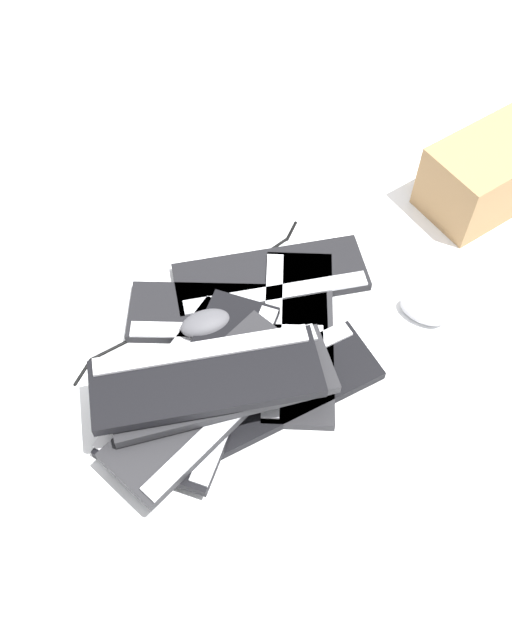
% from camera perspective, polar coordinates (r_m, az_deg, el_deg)
% --- Properties ---
extents(ground_plane, '(3.20, 3.20, 0.00)m').
position_cam_1_polar(ground_plane, '(1.61, -1.30, 1.30)').
color(ground_plane, white).
extents(keyboard_0, '(0.39, 0.44, 0.03)m').
position_cam_1_polar(keyboard_0, '(1.64, 1.20, 3.38)').
color(keyboard_0, black).
rests_on(keyboard_0, ground).
extents(keyboard_1, '(0.32, 0.46, 0.03)m').
position_cam_1_polar(keyboard_1, '(1.58, -2.25, 0.45)').
color(keyboard_1, black).
rests_on(keyboard_1, ground).
extents(keyboard_2, '(0.45, 0.18, 0.03)m').
position_cam_1_polar(keyboard_2, '(1.50, -5.90, -5.19)').
color(keyboard_2, black).
rests_on(keyboard_2, ground).
extents(keyboard_3, '(0.45, 0.37, 0.03)m').
position_cam_1_polar(keyboard_3, '(1.48, 1.62, -5.68)').
color(keyboard_3, black).
rests_on(keyboard_3, ground).
extents(keyboard_4, '(0.46, 0.32, 0.03)m').
position_cam_1_polar(keyboard_4, '(1.56, 3.30, -1.19)').
color(keyboard_4, '#232326').
rests_on(keyboard_4, ground).
extents(keyboard_5, '(0.46, 0.21, 0.03)m').
position_cam_1_polar(keyboard_5, '(1.46, -3.49, -5.21)').
color(keyboard_5, black).
rests_on(keyboard_5, keyboard_2).
extents(keyboard_6, '(0.46, 0.26, 0.03)m').
position_cam_1_polar(keyboard_6, '(1.41, -3.87, -6.72)').
color(keyboard_6, '#232326').
rests_on(keyboard_6, keyboard_5).
extents(keyboard_7, '(0.41, 0.43, 0.03)m').
position_cam_1_polar(keyboard_7, '(1.39, -2.83, -4.97)').
color(keyboard_7, '#232326').
rests_on(keyboard_7, keyboard_6).
extents(keyboard_8, '(0.39, 0.44, 0.03)m').
position_cam_1_polar(keyboard_8, '(1.37, -4.02, -4.58)').
color(keyboard_8, black).
rests_on(keyboard_8, keyboard_7).
extents(mouse_0, '(0.07, 0.11, 0.04)m').
position_cam_1_polar(mouse_0, '(1.47, 1.55, -3.52)').
color(mouse_0, '#B7B7BC').
rests_on(mouse_0, keyboard_3).
extents(mouse_1, '(0.08, 0.12, 0.04)m').
position_cam_1_polar(mouse_1, '(1.47, 2.34, -3.68)').
color(mouse_1, black).
rests_on(mouse_1, keyboard_3).
extents(mouse_2, '(0.08, 0.12, 0.04)m').
position_cam_1_polar(mouse_2, '(1.62, 13.25, 0.76)').
color(mouse_2, '#B7B7BC').
rests_on(mouse_2, ground).
extents(mouse_3, '(0.13, 0.12, 0.04)m').
position_cam_1_polar(mouse_3, '(1.53, -4.05, -0.26)').
color(mouse_3, '#4C4C51').
rests_on(mouse_3, keyboard_1).
extents(cable_0, '(0.63, 0.27, 0.01)m').
position_cam_1_polar(cable_0, '(1.60, -4.05, 0.73)').
color(cable_0, black).
rests_on(cable_0, ground).
extents(cardboard_box, '(0.34, 0.30, 0.18)m').
position_cam_1_polar(cardboard_box, '(1.84, 17.96, 10.98)').
color(cardboard_box, '#9E774C').
rests_on(cardboard_box, ground).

